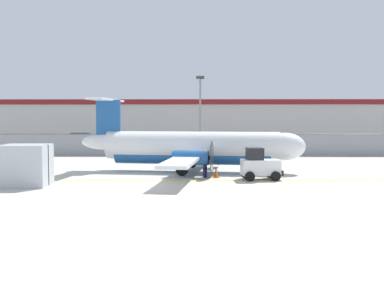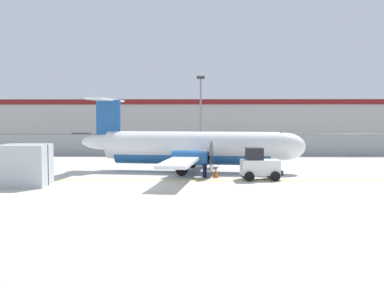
% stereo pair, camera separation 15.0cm
% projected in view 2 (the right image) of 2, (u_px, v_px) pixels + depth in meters
% --- Properties ---
extents(ground_plane, '(140.00, 140.00, 0.01)m').
position_uv_depth(ground_plane, '(169.00, 180.00, 24.67)').
color(ground_plane, '#BCB7AD').
extents(perimeter_fence, '(98.00, 0.10, 2.10)m').
position_uv_depth(perimeter_fence, '(181.00, 144.00, 40.57)').
color(perimeter_fence, gray).
rests_on(perimeter_fence, ground).
extents(parking_lot_strip, '(98.00, 17.00, 0.12)m').
position_uv_depth(parking_lot_strip, '(185.00, 147.00, 52.11)').
color(parking_lot_strip, '#38383A').
rests_on(parking_lot_strip, ground).
extents(background_building, '(91.00, 8.10, 6.50)m').
position_uv_depth(background_building, '(189.00, 120.00, 70.36)').
color(background_building, beige).
rests_on(background_building, ground).
extents(commuter_airplane, '(15.24, 16.07, 4.92)m').
position_uv_depth(commuter_airplane, '(196.00, 148.00, 28.64)').
color(commuter_airplane, white).
rests_on(commuter_airplane, ground).
extents(baggage_tug, '(2.41, 1.55, 1.88)m').
position_uv_depth(baggage_tug, '(259.00, 165.00, 24.91)').
color(baggage_tug, silver).
rests_on(baggage_tug, ground).
extents(ground_crew_worker, '(0.46, 0.53, 1.70)m').
position_uv_depth(ground_crew_worker, '(205.00, 162.00, 25.86)').
color(ground_crew_worker, '#191E4C').
rests_on(ground_crew_worker, ground).
extents(cargo_container, '(2.48, 2.09, 2.20)m').
position_uv_depth(cargo_container, '(25.00, 165.00, 22.72)').
color(cargo_container, '#B7BCC1').
rests_on(cargo_container, ground).
extents(traffic_cone_near_left, '(0.36, 0.36, 0.64)m').
position_uv_depth(traffic_cone_near_left, '(180.00, 167.00, 28.87)').
color(traffic_cone_near_left, orange).
rests_on(traffic_cone_near_left, ground).
extents(traffic_cone_near_right, '(0.36, 0.36, 0.64)m').
position_uv_depth(traffic_cone_near_right, '(216.00, 172.00, 25.91)').
color(traffic_cone_near_right, orange).
rests_on(traffic_cone_near_right, ground).
extents(parked_car_0, '(4.20, 2.01, 1.58)m').
position_uv_depth(parked_car_0, '(81.00, 139.00, 55.29)').
color(parked_car_0, navy).
rests_on(parked_car_0, parking_lot_strip).
extents(parked_car_1, '(4.32, 2.27, 1.58)m').
position_uv_depth(parked_car_1, '(153.00, 139.00, 54.02)').
color(parked_car_1, black).
rests_on(parked_car_1, parking_lot_strip).
extents(parked_car_2, '(4.21, 2.01, 1.58)m').
position_uv_depth(parked_car_2, '(226.00, 139.00, 54.76)').
color(parked_car_2, red).
rests_on(parked_car_2, parking_lot_strip).
extents(parked_car_3, '(4.35, 2.34, 1.58)m').
position_uv_depth(parked_car_3, '(274.00, 138.00, 57.97)').
color(parked_car_3, gray).
rests_on(parked_car_3, parking_lot_strip).
extents(apron_light_pole, '(0.70, 0.30, 7.27)m').
position_uv_depth(apron_light_pole, '(201.00, 110.00, 37.53)').
color(apron_light_pole, slate).
rests_on(apron_light_pole, ground).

